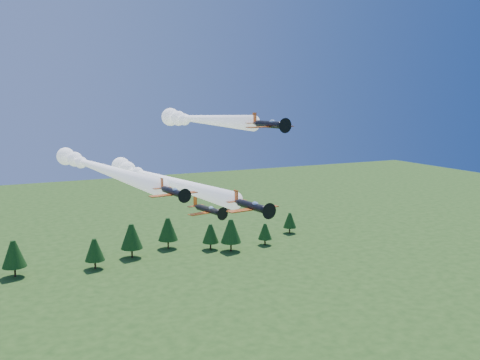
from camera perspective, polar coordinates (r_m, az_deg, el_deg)
name	(u,v)px	position (r m, az deg, el deg)	size (l,w,h in m)	color
plane_lead	(157,178)	(94.97, -8.80, 0.18)	(12.15, 52.07, 3.70)	black
plane_left	(97,167)	(99.77, -15.01, 1.38)	(11.88, 55.18, 3.70)	black
plane_right	(198,119)	(101.70, -4.46, 6.49)	(9.85, 41.74, 3.70)	black
plane_slot	(208,210)	(82.21, -3.41, -3.19)	(7.18, 7.90, 2.51)	black
treeline	(104,244)	(186.76, -14.34, -6.60)	(164.06, 20.68, 11.98)	#382314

